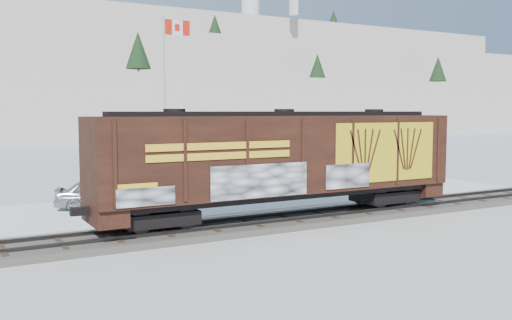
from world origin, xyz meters
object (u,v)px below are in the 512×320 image
hopper_railcar (284,158)px  car_silver (101,194)px  car_dark (324,181)px  car_white (158,194)px  flagpole (166,126)px

hopper_railcar → car_silver: size_ratio=3.77×
car_silver → car_dark: car_silver is taller
car_silver → car_dark: (14.34, -0.17, -0.14)m
car_silver → hopper_railcar: bearing=-122.0°
car_silver → car_dark: bearing=-70.5°
hopper_railcar → car_silver: (-6.29, 8.08, -2.22)m
car_silver → car_white: bearing=-95.1°
car_dark → car_white: bearing=110.5°
car_white → car_silver: bearing=53.3°
hopper_railcar → flagpole: (-0.39, 14.04, 1.14)m
hopper_railcar → car_silver: hopper_railcar is taller
car_silver → car_dark: size_ratio=1.04×
hopper_railcar → car_silver: 10.48m
hopper_railcar → flagpole: size_ratio=1.54×
flagpole → car_silver: (-5.89, -5.96, -3.37)m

